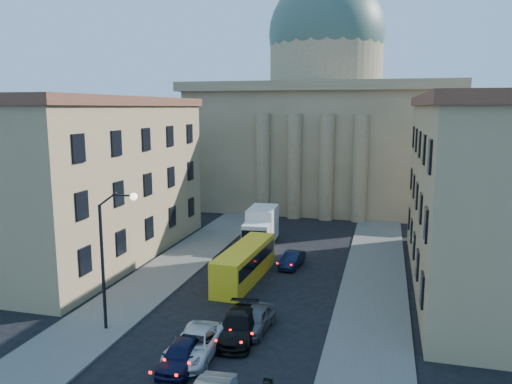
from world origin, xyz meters
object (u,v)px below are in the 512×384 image
(street_lamp, at_px, (110,249))
(city_bus, at_px, (245,262))
(car_left_near, at_px, (181,355))
(box_truck, at_px, (261,228))

(street_lamp, distance_m, city_bus, 12.86)
(car_left_near, bearing_deg, city_bus, 88.15)
(street_lamp, xyz_separation_m, city_bus, (5.34, 11.07, -3.80))
(box_truck, bearing_deg, street_lamp, -103.59)
(car_left_near, xyz_separation_m, city_bus, (-0.47, 14.07, 0.76))
(street_lamp, distance_m, box_truck, 22.33)
(street_lamp, height_order, box_truck, street_lamp)
(street_lamp, bearing_deg, city_bus, 64.23)
(city_bus, bearing_deg, street_lamp, -112.98)
(city_bus, bearing_deg, car_left_near, -85.30)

